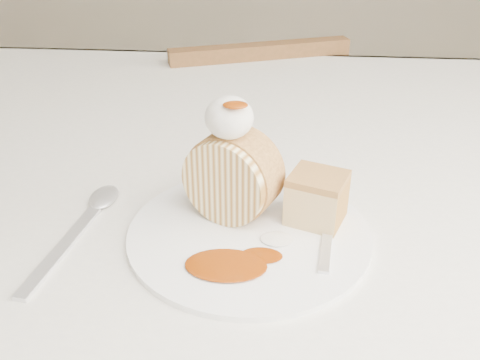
{
  "coord_description": "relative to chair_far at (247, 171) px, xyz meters",
  "views": [
    {
      "loc": [
        0.03,
        -0.43,
        1.07
      ],
      "look_at": [
        -0.01,
        0.02,
        0.81
      ],
      "focal_mm": 40.0,
      "sensor_mm": 36.0,
      "label": 1
    }
  ],
  "objects": [
    {
      "name": "plate",
      "position": [
        0.05,
        -0.69,
        0.31
      ],
      "size": [
        0.32,
        0.32,
        0.01
      ],
      "primitive_type": "cylinder",
      "rotation": [
        0.0,
        0.0,
        -0.35
      ],
      "color": "white",
      "rests_on": "table"
    },
    {
      "name": "roulade_slice",
      "position": [
        0.03,
        -0.66,
        0.36
      ],
      "size": [
        0.1,
        0.08,
        0.09
      ],
      "primitive_type": "cylinder",
      "rotation": [
        1.57,
        0.0,
        -0.42
      ],
      "color": "#FFEFB1",
      "rests_on": "plate"
    },
    {
      "name": "whipped_cream",
      "position": [
        0.03,
        -0.67,
        0.42
      ],
      "size": [
        0.05,
        0.05,
        0.04
      ],
      "primitive_type": "ellipsoid",
      "color": "white",
      "rests_on": "roulade_slice"
    },
    {
      "name": "chair_far",
      "position": [
        0.0,
        0.0,
        0.0
      ],
      "size": [
        0.47,
        0.47,
        0.78
      ],
      "rotation": [
        0.0,
        0.0,
        3.49
      ],
      "color": "brown",
      "rests_on": "ground"
    },
    {
      "name": "caramel_drizzle",
      "position": [
        0.04,
        -0.68,
        0.45
      ],
      "size": [
        0.02,
        0.02,
        0.01
      ],
      "primitive_type": "ellipsoid",
      "color": "#7D2E05",
      "rests_on": "whipped_cream"
    },
    {
      "name": "spoon",
      "position": [
        -0.13,
        -0.73,
        0.31
      ],
      "size": [
        0.05,
        0.18,
        0.0
      ],
      "primitive_type": "cube",
      "rotation": [
        0.0,
        0.0,
        -0.13
      ],
      "color": "silver",
      "rests_on": "table"
    },
    {
      "name": "fork",
      "position": [
        0.13,
        -0.7,
        0.31
      ],
      "size": [
        0.04,
        0.15,
        0.0
      ],
      "primitive_type": "cube",
      "rotation": [
        0.0,
        0.0,
        -0.12
      ],
      "color": "silver",
      "rests_on": "plate"
    },
    {
      "name": "table",
      "position": [
        0.05,
        -0.5,
        0.22
      ],
      "size": [
        1.4,
        0.9,
        0.75
      ],
      "color": "beige",
      "rests_on": "ground"
    },
    {
      "name": "cake_chunk",
      "position": [
        0.12,
        -0.67,
        0.33
      ],
      "size": [
        0.07,
        0.07,
        0.05
      ],
      "primitive_type": "cube",
      "rotation": [
        0.0,
        0.0,
        -0.35
      ],
      "color": "tan",
      "rests_on": "plate"
    },
    {
      "name": "caramel_pool",
      "position": [
        0.03,
        -0.75,
        0.31
      ],
      "size": [
        0.09,
        0.07,
        0.0
      ],
      "primitive_type": null,
      "rotation": [
        0.0,
        0.0,
        -0.35
      ],
      "color": "#7D2E05",
      "rests_on": "plate"
    }
  ]
}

